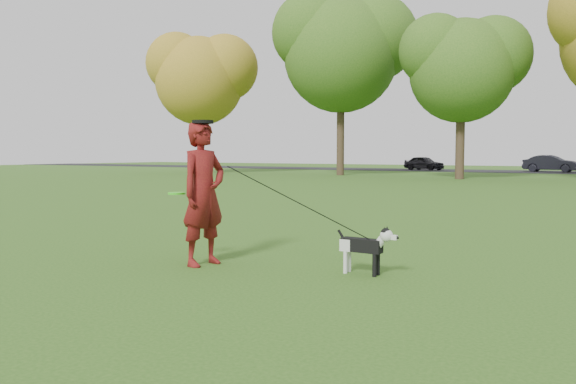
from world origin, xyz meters
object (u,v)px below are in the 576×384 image
Objects in this scene: man at (204,193)px; car_left at (424,163)px; dog at (366,245)px; car_mid at (551,164)px.

car_left is (-9.94, 40.19, -0.33)m from man.
car_mid is (-2.33, 39.66, 0.29)m from dog.
dog is at bearing -145.09° from car_left.
dog is 39.73m from car_mid.
man reaches higher than car_mid.
car_mid is (-0.30, 40.19, -0.28)m from man.
dog is 0.23× the size of car_left.
man is 2.17m from dog.
car_mid is (9.64, 0.00, 0.05)m from car_left.
man is 40.19m from car_mid.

